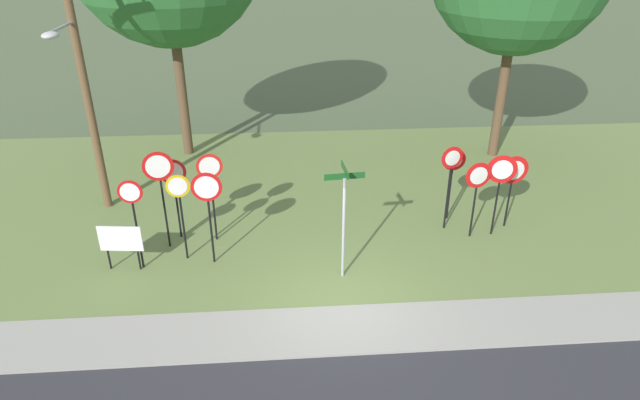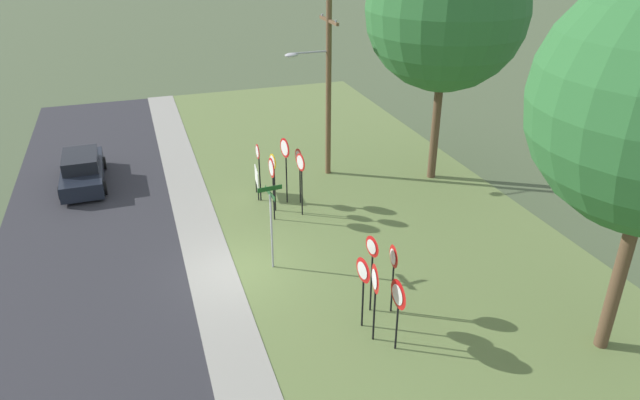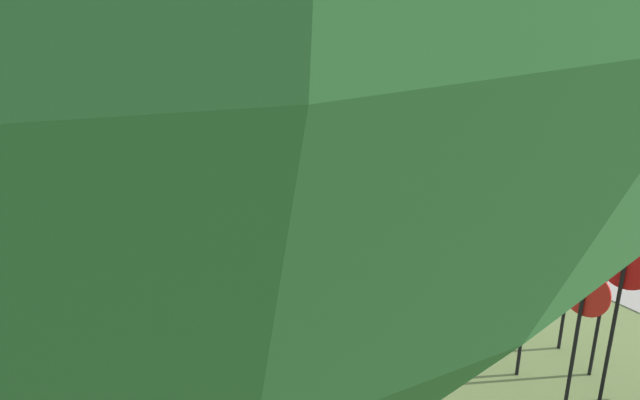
% 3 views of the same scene
% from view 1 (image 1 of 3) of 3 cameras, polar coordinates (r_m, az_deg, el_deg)
% --- Properties ---
extents(ground_plane, '(160.00, 160.00, 0.00)m').
position_cam_1_polar(ground_plane, '(12.82, 2.36, -11.27)').
color(ground_plane, '#4C5B3D').
extents(sidewalk_strip, '(44.00, 1.60, 0.06)m').
position_cam_1_polar(sidewalk_strip, '(12.18, 2.79, -13.48)').
color(sidewalk_strip, '#99968C').
rests_on(sidewalk_strip, ground_plane).
extents(grass_median, '(44.00, 12.00, 0.04)m').
position_cam_1_polar(grass_median, '(17.88, 0.21, 0.73)').
color(grass_median, olive).
rests_on(grass_median, ground_plane).
extents(stop_sign_near_left, '(0.60, 0.09, 2.49)m').
position_cam_1_polar(stop_sign_near_left, '(13.93, -19.14, -0.72)').
color(stop_sign_near_left, black).
rests_on(stop_sign_near_left, grass_median).
extents(stop_sign_near_right, '(0.60, 0.12, 2.44)m').
position_cam_1_polar(stop_sign_near_right, '(14.01, -14.57, -0.05)').
color(stop_sign_near_right, black).
rests_on(stop_sign_near_right, grass_median).
extents(stop_sign_far_left, '(0.76, 0.10, 2.57)m').
position_cam_1_polar(stop_sign_far_left, '(13.62, -11.77, 0.18)').
color(stop_sign_far_left, black).
rests_on(stop_sign_far_left, grass_median).
extents(stop_sign_far_center, '(0.79, 0.16, 2.80)m').
position_cam_1_polar(stop_sign_far_center, '(14.55, -16.53, 2.19)').
color(stop_sign_far_center, black).
rests_on(stop_sign_far_center, grass_median).
extents(stop_sign_far_right, '(0.69, 0.14, 2.59)m').
position_cam_1_polar(stop_sign_far_right, '(14.65, -11.46, 2.19)').
color(stop_sign_far_right, black).
rests_on(stop_sign_far_right, grass_median).
extents(stop_sign_center_tall, '(0.72, 0.12, 2.38)m').
position_cam_1_polar(stop_sign_center_tall, '(15.08, -15.17, 1.88)').
color(stop_sign_center_tall, black).
rests_on(stop_sign_center_tall, grass_median).
extents(yield_sign_near_left, '(0.64, 0.15, 2.55)m').
position_cam_1_polar(yield_sign_near_left, '(15.38, 13.66, 3.18)').
color(yield_sign_near_left, black).
rests_on(yield_sign_near_left, grass_median).
extents(yield_sign_near_right, '(0.69, 0.12, 2.27)m').
position_cam_1_polar(yield_sign_near_right, '(16.02, 13.84, 3.37)').
color(yield_sign_near_right, black).
rests_on(yield_sign_near_right, grass_median).
extents(yield_sign_far_left, '(0.74, 0.14, 2.28)m').
position_cam_1_polar(yield_sign_far_left, '(15.20, 16.29, 1.77)').
color(yield_sign_far_left, black).
rests_on(yield_sign_far_left, grass_median).
extents(yield_sign_far_right, '(0.83, 0.11, 2.22)m').
position_cam_1_polar(yield_sign_far_right, '(16.09, 19.73, 2.46)').
color(yield_sign_far_right, black).
rests_on(yield_sign_far_right, grass_median).
extents(yield_sign_center, '(0.81, 0.17, 2.43)m').
position_cam_1_polar(yield_sign_center, '(15.45, 18.55, 2.37)').
color(yield_sign_center, black).
rests_on(yield_sign_center, grass_median).
extents(street_name_post, '(0.96, 0.81, 3.00)m').
position_cam_1_polar(street_name_post, '(12.85, 2.53, -1.43)').
color(street_name_post, '#9EA0A8').
rests_on(street_name_post, grass_median).
extents(utility_pole, '(2.10, 2.03, 7.73)m').
position_cam_1_polar(utility_pole, '(16.81, -23.93, 12.06)').
color(utility_pole, brown).
rests_on(utility_pole, grass_median).
extents(notice_board, '(1.10, 0.15, 1.25)m').
position_cam_1_polar(notice_board, '(14.47, -20.29, -4.08)').
color(notice_board, black).
rests_on(notice_board, grass_median).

